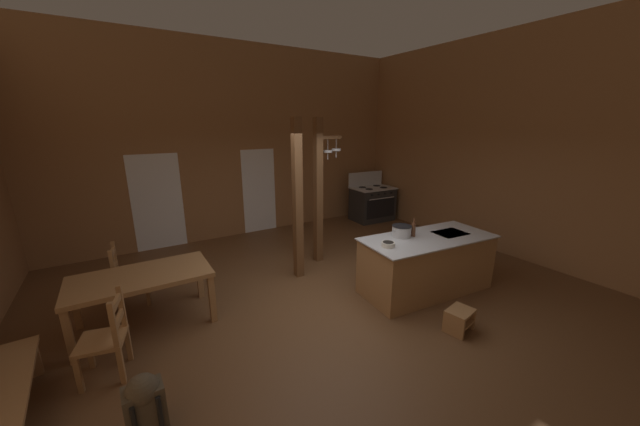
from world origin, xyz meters
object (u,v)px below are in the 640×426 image
Objects in this scene: ladderback_chair_by_post at (107,338)px; backpack at (145,404)px; bottle_tall_on_counter at (413,229)px; mixing_bowl_on_counter at (388,244)px; ladderback_chair_near_window at (127,276)px; step_stool at (459,318)px; bench_along_left_wall at (9,395)px; stove_range at (372,203)px; kitchen_island at (426,264)px; stockpot_on_counter at (402,231)px; dining_table at (142,281)px.

backpack is (0.26, -1.00, -0.14)m from ladderback_chair_by_post.
mixing_bowl_on_counter is at bearing -168.72° from bottle_tall_on_counter.
step_stool is at bearing -40.20° from ladderback_chair_near_window.
ladderback_chair_by_post is at bearing 175.46° from bottle_tall_on_counter.
mixing_bowl_on_counter is at bearing -2.94° from bench_along_left_wall.
ladderback_chair_by_post reaches higher than step_stool.
bottle_tall_on_counter is (4.98, -0.09, 0.73)m from bench_along_left_wall.
stove_range is 4.54m from mixing_bowl_on_counter.
backpack is (-6.07, -4.10, -0.17)m from stove_range.
kitchen_island is 5.52× the size of step_stool.
kitchen_island is at bearing -2.16° from mixing_bowl_on_counter.
stockpot_on_counter reaches higher than mixing_bowl_on_counter.
backpack is 1.99× the size of bottle_tall_on_counter.
bottle_tall_on_counter reaches higher than ladderback_chair_near_window.
stockpot_on_counter is at bearing -3.44° from ladderback_chair_by_post.
mixing_bowl_on_counter is at bearing -127.90° from stove_range.
mixing_bowl_on_counter is (4.32, -0.22, 0.65)m from bench_along_left_wall.
backpack is at bearing -170.42° from bottle_tall_on_counter.
backpack is at bearing -145.97° from stove_range.
kitchen_island is at bearing -42.68° from bottle_tall_on_counter.
stove_range is at bearing 52.10° from mixing_bowl_on_counter.
step_stool is 4.84m from bench_along_left_wall.
mixing_bowl_on_counter reaches higher than bench_along_left_wall.
stove_range is 4.07m from bottle_tall_on_counter.
kitchen_island is 4.63m from ladderback_chair_near_window.
bottle_tall_on_counter reaches higher than dining_table.
mixing_bowl_on_counter is 0.68m from bottle_tall_on_counter.
stockpot_on_counter reaches higher than step_stool.
step_stool is at bearing -33.71° from dining_table.
dining_table reaches higher than bench_along_left_wall.
ladderback_chair_near_window is 2.09m from bench_along_left_wall.
bench_along_left_wall is (-1.18, -1.07, -0.35)m from dining_table.
kitchen_island is at bearing 6.96° from backpack.
stove_range is 7.04m from ladderback_chair_by_post.
backpack is at bearing -75.39° from ladderback_chair_by_post.
stove_range reaches higher than backpack.
ladderback_chair_near_window is 4.25m from stockpot_on_counter.
mixing_bowl_on_counter reaches higher than step_stool.
stockpot_on_counter reaches higher than kitchen_island.
stove_range reaches higher than bench_along_left_wall.
step_stool is 0.43× the size of ladderback_chair_near_window.
ladderback_chair_near_window is 2.51× the size of stockpot_on_counter.
stove_range reaches higher than kitchen_island.
bench_along_left_wall is at bearing -154.79° from stove_range.
dining_table is 4.51× the size of stockpot_on_counter.
stove_range is at bearing 34.03° from backpack.
ladderback_chair_near_window is at bearing 90.26° from backpack.
mixing_bowl_on_counter is (-2.77, -3.56, 0.47)m from stove_range.
kitchen_island is 4.42m from ladderback_chair_by_post.
kitchen_island is 4.16m from backpack.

